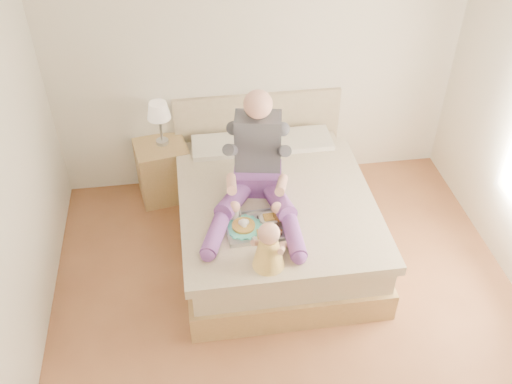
{
  "coord_description": "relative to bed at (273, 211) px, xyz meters",
  "views": [
    {
      "loc": [
        -0.73,
        -2.85,
        3.82
      ],
      "look_at": [
        -0.2,
        0.79,
        0.81
      ],
      "focal_mm": 40.0,
      "sensor_mm": 36.0,
      "label": 1
    }
  ],
  "objects": [
    {
      "name": "room",
      "position": [
        0.08,
        -1.08,
        1.19
      ],
      "size": [
        4.02,
        4.22,
        2.71
      ],
      "color": "brown",
      "rests_on": "ground"
    },
    {
      "name": "bed",
      "position": [
        0.0,
        0.0,
        0.0
      ],
      "size": [
        1.7,
        2.18,
        1.0
      ],
      "color": "#987947",
      "rests_on": "ground"
    },
    {
      "name": "nightstand",
      "position": [
        -1.0,
        0.8,
        -0.01
      ],
      "size": [
        0.57,
        0.53,
        0.61
      ],
      "rotation": [
        0.0,
        0.0,
        0.18
      ],
      "color": "#987947",
      "rests_on": "ground"
    },
    {
      "name": "lamp",
      "position": [
        -0.98,
        0.83,
        0.65
      ],
      "size": [
        0.23,
        0.23,
        0.46
      ],
      "color": "#ABAEB2",
      "rests_on": "nightstand"
    },
    {
      "name": "adult",
      "position": [
        -0.17,
        -0.12,
        0.58
      ],
      "size": [
        0.84,
        1.25,
        0.99
      ],
      "rotation": [
        0.0,
        0.0,
        -0.18
      ],
      "color": "#5F317C",
      "rests_on": "bed"
    },
    {
      "name": "tray",
      "position": [
        -0.24,
        -0.51,
        0.32
      ],
      "size": [
        0.51,
        0.4,
        0.14
      ],
      "rotation": [
        0.0,
        0.0,
        0.05
      ],
      "color": "#ABAEB2",
      "rests_on": "bed"
    },
    {
      "name": "baby",
      "position": [
        -0.19,
        -0.93,
        0.46
      ],
      "size": [
        0.33,
        0.36,
        0.41
      ],
      "rotation": [
        0.0,
        0.0,
        -0.58
      ],
      "color": "#E8BB49",
      "rests_on": "bed"
    }
  ]
}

